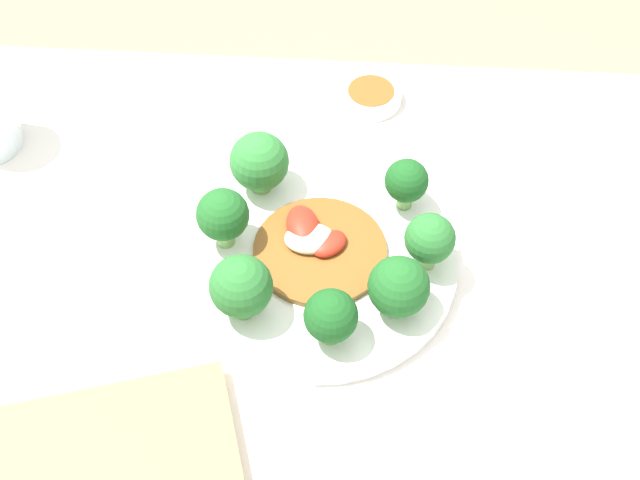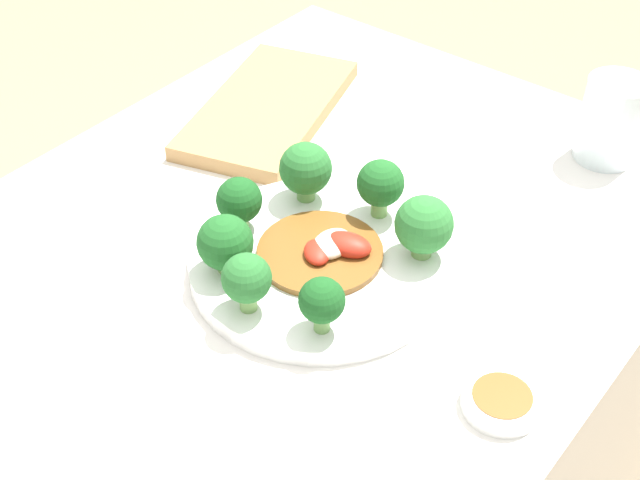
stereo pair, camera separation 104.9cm
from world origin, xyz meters
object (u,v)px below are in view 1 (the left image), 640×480
broccoli_south (331,316)px  stirfry_center (316,244)px  cutting_board (71,476)px  plate (320,259)px  broccoli_southwest (241,287)px  broccoli_east (430,239)px  broccoli_northeast (406,182)px  sauce_dish (371,95)px  broccoli_northwest (259,162)px  broccoli_west (223,216)px  broccoli_southeast (399,287)px

broccoli_south → stirfry_center: broccoli_south is taller
cutting_board → plate: bearing=51.2°
stirfry_center → cutting_board: stirfry_center is taller
plate → broccoli_southwest: (-0.06, -0.07, 0.05)m
plate → broccoli_south: size_ratio=4.51×
broccoli_east → broccoli_northeast: broccoli_east is taller
broccoli_northeast → sauce_dish: broccoli_northeast is taller
stirfry_center → broccoli_northeast: bearing=35.7°
broccoli_southwest → broccoli_northeast: 0.20m
stirfry_center → broccoli_east: bearing=-5.8°
broccoli_east → broccoli_northwest: broccoli_northwest is taller
broccoli_northwest → stirfry_center: bearing=-50.7°
plate → broccoli_northwest: (-0.06, 0.08, 0.05)m
broccoli_southwest → broccoli_west: (-0.03, 0.08, 0.00)m
broccoli_west → cutting_board: broccoli_west is taller
stirfry_center → broccoli_south: bearing=-78.5°
broccoli_west → cutting_board: size_ratio=0.22×
broccoli_east → broccoli_west: broccoli_west is taller
broccoli_south → sauce_dish: (0.03, 0.32, -0.04)m
plate → broccoli_northeast: 0.11m
plate → cutting_board: (-0.19, -0.23, 0.00)m
broccoli_west → stirfry_center: broccoli_west is taller
broccoli_southeast → stirfry_center: 0.10m
plate → sauce_dish: 0.24m
broccoli_northeast → sauce_dish: (-0.04, 0.17, -0.05)m
broccoli_east → broccoli_northwest: (-0.16, 0.08, 0.00)m
broccoli_west → sauce_dish: 0.27m
broccoli_southeast → cutting_board: 0.31m
broccoli_northeast → broccoli_west: 0.18m
broccoli_northwest → sauce_dish: (0.11, 0.15, -0.05)m
broccoli_east → cutting_board: (-0.29, -0.23, -0.05)m
broccoli_northeast → cutting_board: size_ratio=0.19×
broccoli_south → sauce_dish: broccoli_south is taller
broccoli_east → plate: bearing=176.8°
sauce_dish → broccoli_west: bearing=-120.5°
broccoli_northwest → broccoli_south: bearing=-64.9°
broccoli_northwest → sauce_dish: size_ratio=0.98×
broccoli_south → broccoli_northwest: bearing=115.1°
broccoli_southeast → broccoli_northeast: bearing=87.3°
broccoli_northeast → cutting_board: bearing=-131.8°
broccoli_southwest → broccoli_northeast: size_ratio=1.17×
broccoli_east → cutting_board: 0.37m
broccoli_southeast → broccoli_northwest: size_ratio=0.92×
broccoli_southeast → broccoli_northeast: (0.01, 0.12, 0.00)m
plate → broccoli_east: (0.10, -0.01, 0.05)m
broccoli_southwest → broccoli_east: broccoli_southwest is taller
broccoli_west → cutting_board: bearing=-111.8°
plate → broccoli_west: (-0.09, 0.01, 0.05)m
broccoli_northeast → broccoli_west: bearing=-161.3°
broccoli_southwest → broccoli_southeast: bearing=5.1°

